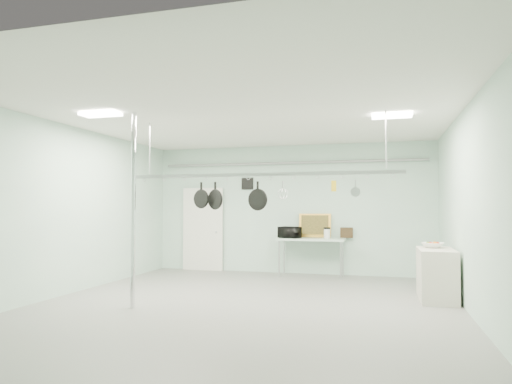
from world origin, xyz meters
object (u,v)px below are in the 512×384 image
(prep_table, at_px, (311,241))
(pot_rack, at_px, (260,173))
(coffee_canister, at_px, (327,234))
(skillet_mid, at_px, (215,196))
(fruit_bowl, at_px, (433,245))
(skillet_right, at_px, (258,196))
(microwave, at_px, (290,232))
(side_cabinet, at_px, (437,274))
(skillet_left, at_px, (201,195))
(chrome_pole, at_px, (133,210))

(prep_table, relative_size, pot_rack, 0.33)
(coffee_canister, relative_size, skillet_mid, 0.45)
(fruit_bowl, xyz_separation_m, skillet_right, (-2.95, -1.31, 0.89))
(prep_table, bearing_deg, microwave, -168.48)
(fruit_bowl, bearing_deg, pot_rack, -155.81)
(side_cabinet, distance_m, skillet_right, 3.47)
(fruit_bowl, relative_size, skillet_mid, 0.80)
(pot_rack, distance_m, skillet_right, 0.40)
(skillet_left, distance_m, skillet_mid, 0.27)
(skillet_left, bearing_deg, microwave, 90.70)
(pot_rack, height_order, skillet_mid, pot_rack)
(skillet_left, bearing_deg, prep_table, 83.55)
(side_cabinet, xyz_separation_m, pot_rack, (-2.95, -1.10, 1.78))
(microwave, height_order, skillet_right, skillet_right)
(fruit_bowl, xyz_separation_m, skillet_left, (-3.99, -1.31, 0.91))
(side_cabinet, relative_size, skillet_right, 2.40)
(chrome_pole, bearing_deg, skillet_mid, 39.57)
(skillet_mid, distance_m, skillet_right, 0.78)
(side_cabinet, bearing_deg, pot_rack, -159.55)
(chrome_pole, bearing_deg, skillet_right, 25.74)
(prep_table, height_order, fruit_bowl, fruit_bowl)
(pot_rack, bearing_deg, prep_table, 83.09)
(chrome_pole, height_order, skillet_left, chrome_pole)
(side_cabinet, height_order, coffee_canister, coffee_canister)
(chrome_pole, relative_size, skillet_right, 6.40)
(fruit_bowl, height_order, skillet_right, skillet_right)
(chrome_pole, xyz_separation_m, prep_table, (2.30, 4.20, -0.77))
(side_cabinet, height_order, fruit_bowl, fruit_bowl)
(chrome_pole, xyz_separation_m, skillet_left, (0.82, 0.90, 0.26))
(coffee_canister, bearing_deg, pot_rack, -103.10)
(prep_table, xyz_separation_m, coffee_canister, (0.37, 0.02, 0.18))
(chrome_pole, relative_size, fruit_bowl, 8.22)
(skillet_right, bearing_deg, skillet_mid, -165.29)
(prep_table, relative_size, fruit_bowl, 4.11)
(microwave, height_order, skillet_left, skillet_left)
(microwave, xyz_separation_m, fruit_bowl, (3.02, -1.89, -0.09))
(pot_rack, xyz_separation_m, skillet_mid, (-0.81, 0.00, -0.39))
(microwave, bearing_deg, coffee_canister, -147.33)
(skillet_right, bearing_deg, coffee_canister, 91.07)
(prep_table, xyz_separation_m, pot_rack, (-0.40, -3.30, 1.40))
(chrome_pole, relative_size, microwave, 6.54)
(coffee_canister, distance_m, skillet_left, 3.89)
(chrome_pole, height_order, microwave, chrome_pole)
(pot_rack, bearing_deg, skillet_right, 180.00)
(pot_rack, bearing_deg, skillet_mid, 180.00)
(side_cabinet, relative_size, skillet_left, 2.62)
(side_cabinet, xyz_separation_m, fruit_bowl, (-0.04, 0.21, 0.50))
(fruit_bowl, distance_m, skillet_right, 3.35)
(coffee_canister, height_order, skillet_left, skillet_left)
(prep_table, bearing_deg, side_cabinet, -40.79)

